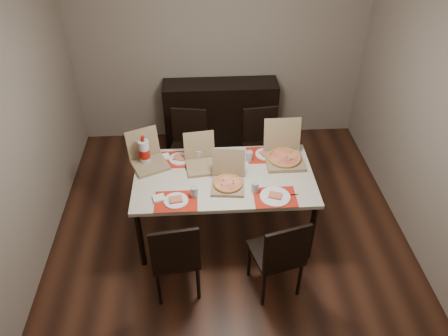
{
  "coord_description": "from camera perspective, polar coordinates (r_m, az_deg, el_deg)",
  "views": [
    {
      "loc": [
        -0.26,
        -3.34,
        3.49
      ],
      "look_at": [
        -0.06,
        0.06,
        0.85
      ],
      "focal_mm": 35.0,
      "sensor_mm": 36.0,
      "label": 1
    }
  ],
  "objects": [
    {
      "name": "soda_bottle",
      "position": [
        4.52,
        -10.35,
        2.01
      ],
      "size": [
        0.11,
        0.11,
        0.34
      ],
      "color": "silver",
      "rests_on": "dining_table"
    },
    {
      "name": "setting_far_right",
      "position": [
        4.64,
        4.84,
        1.74
      ],
      "size": [
        0.45,
        0.3,
        0.11
      ],
      "color": "red",
      "rests_on": "dining_table"
    },
    {
      "name": "setting_far_left",
      "position": [
        4.6,
        -5.4,
        1.38
      ],
      "size": [
        0.49,
        0.3,
        0.11
      ],
      "color": "red",
      "rests_on": "dining_table"
    },
    {
      "name": "chair_far_left",
      "position": [
        5.26,
        -4.65,
        3.11
      ],
      "size": [
        0.48,
        0.48,
        0.93
      ],
      "color": "black",
      "rests_on": "ground"
    },
    {
      "name": "chair_far_right",
      "position": [
        5.28,
        4.92,
        3.3
      ],
      "size": [
        0.46,
        0.46,
        0.93
      ],
      "color": "black",
      "rests_on": "ground"
    },
    {
      "name": "ground",
      "position": [
        4.85,
        0.72,
        -8.44
      ],
      "size": [
        3.8,
        4.0,
        0.02
      ],
      "primitive_type": "cube",
      "color": "#3F2013",
      "rests_on": "ground"
    },
    {
      "name": "sideboard",
      "position": [
        5.96,
        -0.45,
        7.13
      ],
      "size": [
        1.5,
        0.4,
        0.9
      ],
      "primitive_type": "cube",
      "color": "black",
      "rests_on": "ground"
    },
    {
      "name": "chair_near_right",
      "position": [
        3.98,
        7.24,
        -11.08
      ],
      "size": [
        0.52,
        0.52,
        0.93
      ],
      "color": "black",
      "rests_on": "ground"
    },
    {
      "name": "chair_near_left",
      "position": [
        3.97,
        -6.37,
        -11.25
      ],
      "size": [
        0.47,
        0.47,
        0.93
      ],
      "color": "black",
      "rests_on": "ground"
    },
    {
      "name": "pizza_box_center",
      "position": [
        4.23,
        0.53,
        -1.66
      ],
      "size": [
        0.35,
        0.38,
        0.32
      ],
      "color": "#8B7150",
      "rests_on": "dining_table"
    },
    {
      "name": "setting_near_left",
      "position": [
        4.11,
        -5.92,
        -3.94
      ],
      "size": [
        0.43,
        0.3,
        0.11
      ],
      "color": "red",
      "rests_on": "dining_table"
    },
    {
      "name": "pizza_box_left",
      "position": [
        4.57,
        -9.89,
        1.18
      ],
      "size": [
        0.46,
        0.48,
        0.34
      ],
      "color": "#8B7150",
      "rests_on": "dining_table"
    },
    {
      "name": "napkin_loose",
      "position": [
        4.29,
        1.99,
        -1.82
      ],
      "size": [
        0.13,
        0.14,
        0.02
      ],
      "primitive_type": "cube",
      "rotation": [
        0.0,
        0.0,
        1.36
      ],
      "color": "white",
      "rests_on": "dining_table"
    },
    {
      "name": "room_walls",
      "position": [
        4.17,
        0.48,
        12.89
      ],
      "size": [
        3.84,
        4.02,
        2.62
      ],
      "color": "gray",
      "rests_on": "ground"
    },
    {
      "name": "dining_table",
      "position": [
        4.41,
        0.0,
        -1.71
      ],
      "size": [
        1.8,
        1.0,
        0.75
      ],
      "color": "beige",
      "rests_on": "ground"
    },
    {
      "name": "pizza_box_right",
      "position": [
        4.6,
        7.82,
        1.68
      ],
      "size": [
        0.39,
        0.44,
        0.39
      ],
      "color": "#8B7150",
      "rests_on": "dining_table"
    },
    {
      "name": "faina_plate",
      "position": [
        4.49,
        -3.65,
        0.3
      ],
      "size": [
        0.23,
        0.23,
        0.03
      ],
      "color": "black",
      "rests_on": "dining_table"
    },
    {
      "name": "setting_near_right",
      "position": [
        4.15,
        6.06,
        -3.45
      ],
      "size": [
        0.45,
        0.3,
        0.11
      ],
      "color": "red",
      "rests_on": "dining_table"
    },
    {
      "name": "pizza_box_extra",
      "position": [
        4.48,
        -3.0,
        0.95
      ],
      "size": [
        0.36,
        0.39,
        0.32
      ],
      "color": "#8B7150",
      "rests_on": "dining_table"
    },
    {
      "name": "dip_bowl",
      "position": [
        4.54,
        1.38,
        0.89
      ],
      "size": [
        0.16,
        0.16,
        0.03
      ],
      "primitive_type": "imported",
      "rotation": [
        0.0,
        0.0,
        0.24
      ],
      "color": "white",
      "rests_on": "dining_table"
    }
  ]
}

